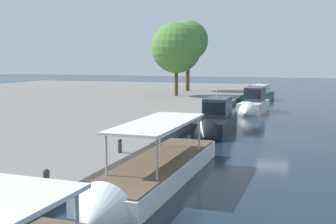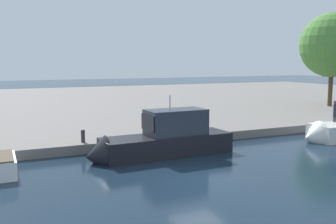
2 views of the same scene
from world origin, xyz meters
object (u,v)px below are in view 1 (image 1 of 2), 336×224
Objects in this scene: mooring_bollard_0 at (120,145)px; tree_2 at (189,40)px; motor_yacht_3 at (253,106)px; mooring_bollard_2 at (163,126)px; motor_yacht_2 at (215,123)px; motor_yacht_4 at (257,96)px; tour_boat_1 at (152,178)px; mooring_bollard_1 at (46,177)px; tree_1 at (176,47)px.

mooring_bollard_0 is 50.55m from tree_2.
motor_yacht_3 is 9.16× the size of mooring_bollard_2.
motor_yacht_4 is at bearing 177.81° from motor_yacht_2.
motor_yacht_3 is at bearing 178.89° from tour_boat_1.
motor_yacht_3 reaches higher than motor_yacht_2.
tour_boat_1 is at bearing -137.32° from mooring_bollard_0.
mooring_bollard_1 is (-47.78, 3.19, 0.35)m from motor_yacht_4.
tour_boat_1 is 5.01m from mooring_bollard_0.
mooring_bollard_1 is 15.08m from mooring_bollard_2.
tree_2 is (8.43, 12.71, 8.48)m from motor_yacht_4.
motor_yacht_2 reaches higher than motor_yacht_4.
mooring_bollard_2 is at bearing -166.86° from tree_2.
motor_yacht_3 is at bearing -133.09° from tree_1.
tree_2 is at bearing 11.16° from mooring_bollard_0.
tree_1 reaches higher than motor_yacht_3.
mooring_bollard_2 is at bearing 0.43° from mooring_bollard_0.
mooring_bollard_2 is at bearing -0.30° from mooring_bollard_1.
tour_boat_1 is 17.32× the size of mooring_bollard_1.
tree_1 is (26.87, 11.86, 6.89)m from motor_yacht_2.
tree_1 is (12.16, 13.00, 6.96)m from motor_yacht_3.
tree_1 is at bearing 15.71° from mooring_bollard_2.
tour_boat_1 is 1.77× the size of motor_yacht_3.
motor_yacht_2 is 0.78× the size of tree_2.
tree_2 reaches higher than mooring_bollard_0.
mooring_bollard_0 is at bearing 1.21° from motor_yacht_4.
mooring_bollard_0 is 1.04× the size of mooring_bollard_1.
tree_2 reaches higher than mooring_bollard_1.
tree_2 reaches higher than motor_yacht_3.
tour_boat_1 is at bearing -163.41° from mooring_bollard_2.
motor_yacht_2 is 14.76m from motor_yacht_3.
tree_2 is at bearing -165.56° from tour_boat_1.
mooring_bollard_1 is at bearing 178.92° from mooring_bollard_0.
tour_boat_1 is 44.17m from motor_yacht_4.
tree_1 reaches higher than tour_boat_1.
motor_yacht_4 is (28.61, 0.04, -0.15)m from motor_yacht_2.
mooring_bollard_1 is 0.07× the size of tree_1.
tour_boat_1 reaches higher than mooring_bollard_2.
mooring_bollard_1 is (-33.88, 4.37, 0.27)m from motor_yacht_3.
mooring_bollard_1 is at bearing -11.85° from motor_yacht_2.
motor_yacht_3 is (30.28, -0.87, 0.42)m from tour_boat_1.
motor_yacht_4 is 47.88m from mooring_bollard_1.
mooring_bollard_2 is (15.08, -0.08, 0.03)m from mooring_bollard_1.
motor_yacht_2 is 11.30× the size of mooring_bollard_0.
motor_yacht_2 is 1.21× the size of motor_yacht_3.
motor_yacht_2 is 12.32m from mooring_bollard_0.
mooring_bollard_1 is 47.32m from tree_1.
mooring_bollard_0 is at bearing -16.84° from motor_yacht_2.
motor_yacht_3 is 19.29m from mooring_bollard_2.
mooring_bollard_0 reaches higher than mooring_bollard_1.
tree_2 is (48.96, 9.66, 8.11)m from mooring_bollard_0.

